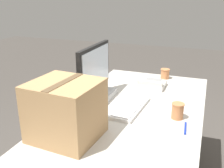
# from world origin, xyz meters

# --- Properties ---
(office_desk) EXTENTS (1.80, 0.90, 0.75)m
(office_desk) POSITION_xyz_m (0.00, 0.00, 0.38)
(office_desk) COLOR beige
(office_desk) RESTS_ON ground_plane
(monitor) EXTENTS (0.48, 0.22, 0.40)m
(monitor) POSITION_xyz_m (0.12, 0.31, 0.91)
(monitor) COLOR #B7B7B7
(monitor) RESTS_ON office_desk
(keyboard) EXTENTS (0.42, 0.18, 0.03)m
(keyboard) POSITION_xyz_m (0.06, 0.02, 0.77)
(keyboard) COLOR silver
(keyboard) RESTS_ON office_desk
(desk_phone) EXTENTS (0.21, 0.22, 0.07)m
(desk_phone) POSITION_xyz_m (0.53, -0.02, 0.78)
(desk_phone) COLOR beige
(desk_phone) RESTS_ON office_desk
(paper_cup_left) EXTENTS (0.08, 0.08, 0.10)m
(paper_cup_left) POSITION_xyz_m (0.03, -0.29, 0.80)
(paper_cup_left) COLOR #BC7547
(paper_cup_left) RESTS_ON office_desk
(paper_cup_right) EXTENTS (0.08, 0.08, 0.09)m
(paper_cup_right) POSITION_xyz_m (0.80, -0.09, 0.80)
(paper_cup_right) COLOR #BC7547
(paper_cup_right) RESTS_ON office_desk
(spoon) EXTENTS (0.07, 0.14, 0.00)m
(spoon) POSITION_xyz_m (-0.40, -0.31, 0.75)
(spoon) COLOR #B2B2B7
(spoon) RESTS_ON office_desk
(cardboard_box) EXTENTS (0.35, 0.37, 0.32)m
(cardboard_box) POSITION_xyz_m (-0.40, 0.24, 0.91)
(cardboard_box) COLOR tan
(cardboard_box) RESTS_ON office_desk
(pen_marker) EXTENTS (0.14, 0.02, 0.01)m
(pen_marker) POSITION_xyz_m (-0.09, -0.36, 0.76)
(pen_marker) COLOR #1933B2
(pen_marker) RESTS_ON office_desk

